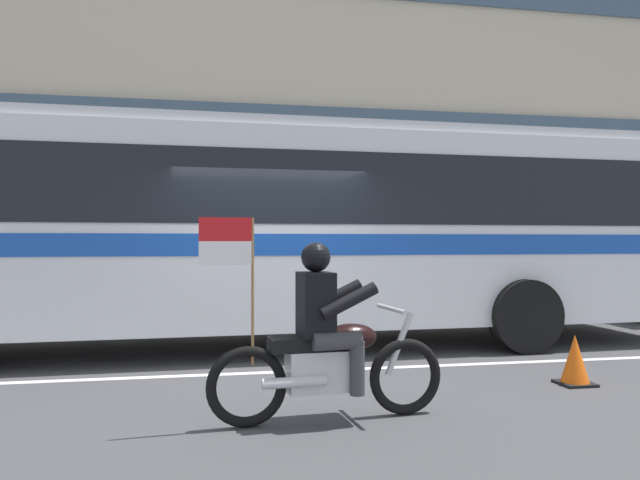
% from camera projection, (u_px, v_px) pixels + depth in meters
% --- Properties ---
extents(ground_plane, '(60.00, 60.00, 0.00)m').
position_uv_depth(ground_plane, '(271.00, 363.00, 7.98)').
color(ground_plane, '#3D3D3F').
extents(sidewalk_curb, '(28.00, 3.80, 0.15)m').
position_uv_depth(sidewalk_curb, '(244.00, 312.00, 12.98)').
color(sidewalk_curb, '#A39E93').
rests_on(sidewalk_curb, ground_plane).
extents(lane_center_stripe, '(26.60, 0.14, 0.01)m').
position_uv_depth(lane_center_stripe, '(277.00, 372.00, 7.39)').
color(lane_center_stripe, silver).
rests_on(lane_center_stripe, ground_plane).
extents(office_building_facade, '(28.00, 0.89, 11.98)m').
position_uv_depth(office_building_facade, '(238.00, 62.00, 15.24)').
color(office_building_facade, '#B2A893').
rests_on(office_building_facade, ground_plane).
extents(transit_bus, '(12.78, 2.98, 3.22)m').
position_uv_depth(transit_bus, '(269.00, 220.00, 9.17)').
color(transit_bus, silver).
rests_on(transit_bus, ground_plane).
extents(motorcycle_with_rider, '(2.19, 0.64, 1.78)m').
position_uv_depth(motorcycle_with_rider, '(326.00, 345.00, 5.39)').
color(motorcycle_with_rider, black).
rests_on(motorcycle_with_rider, ground_plane).
extents(traffic_cone, '(0.36, 0.36, 0.55)m').
position_uv_depth(traffic_cone, '(575.00, 361.00, 6.76)').
color(traffic_cone, '#EA590F').
rests_on(traffic_cone, ground_plane).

